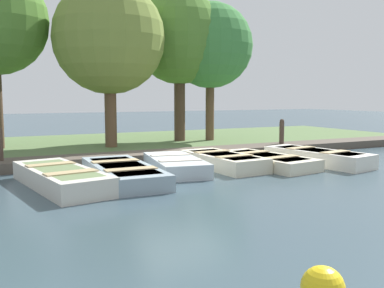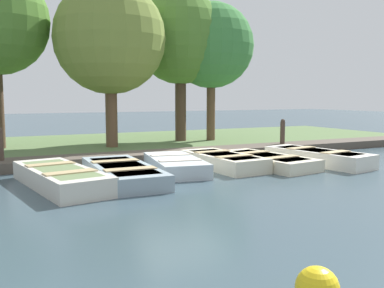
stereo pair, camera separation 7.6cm
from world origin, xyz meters
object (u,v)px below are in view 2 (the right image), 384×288
object	(u,v)px
rowboat_0	(60,177)
park_tree_left	(110,39)
rowboat_1	(122,172)
rowboat_2	(175,164)
rowboat_4	(265,160)
mooring_post_far	(282,135)
park_tree_center	(180,39)
park_tree_right	(211,46)
mooring_post_near	(0,149)
rowboat_3	(223,161)
rowboat_5	(317,157)
buoy	(317,288)

from	to	relation	value
rowboat_0	park_tree_left	distance (m)	6.71
rowboat_1	rowboat_2	bearing A→B (deg)	109.19
park_tree_left	rowboat_4	bearing A→B (deg)	30.99
mooring_post_far	park_tree_center	bearing A→B (deg)	-144.17
rowboat_0	park_tree_left	bearing A→B (deg)	144.12
rowboat_2	park_tree_right	distance (m)	7.24
rowboat_0	mooring_post_far	distance (m)	8.27
rowboat_0	mooring_post_near	distance (m)	2.90
rowboat_3	mooring_post_far	size ratio (longest dim) A/B	2.48
park_tree_left	rowboat_5	bearing A→B (deg)	40.77
park_tree_center	mooring_post_near	bearing A→B (deg)	-63.34
rowboat_3	park_tree_left	distance (m)	6.02
mooring_post_near	park_tree_left	xyz separation A→B (m)	(-2.40, 3.54, 3.22)
rowboat_3	rowboat_4	distance (m)	1.19
rowboat_2	rowboat_4	distance (m)	2.54
rowboat_2	park_tree_left	distance (m)	5.76
mooring_post_far	park_tree_left	world-z (taller)	park_tree_left
rowboat_0	rowboat_3	world-z (taller)	rowboat_0
rowboat_2	park_tree_center	xyz separation A→B (m)	(-5.35, 2.59, 3.86)
rowboat_2	park_tree_center	world-z (taller)	park_tree_center
rowboat_2	park_tree_right	world-z (taller)	park_tree_right
mooring_post_near	park_tree_right	xyz separation A→B (m)	(-2.95, 7.65, 3.25)
rowboat_0	buoy	xyz separation A→B (m)	(6.32, 1.21, -0.01)
rowboat_5	mooring_post_near	size ratio (longest dim) A/B	2.87
rowboat_4	park_tree_center	world-z (taller)	park_tree_center
rowboat_0	park_tree_right	xyz separation A→B (m)	(-5.64, 6.62, 3.60)
rowboat_4	rowboat_2	bearing A→B (deg)	-105.28
mooring_post_far	buoy	world-z (taller)	mooring_post_far
rowboat_0	rowboat_3	distance (m)	4.27
rowboat_0	rowboat_2	bearing A→B (deg)	92.21
rowboat_3	mooring_post_near	xyz separation A→B (m)	(-2.12, -5.27, 0.37)
rowboat_3	buoy	world-z (taller)	rowboat_3
rowboat_1	park_tree_left	xyz separation A→B (m)	(-4.97, 1.13, 3.60)
rowboat_5	park_tree_center	xyz separation A→B (m)	(-5.98, -1.46, 3.84)
rowboat_3	rowboat_5	bearing A→B (deg)	73.35
rowboat_1	mooring_post_far	bearing A→B (deg)	113.11
rowboat_3	rowboat_5	world-z (taller)	rowboat_5
mooring_post_far	rowboat_4	bearing A→B (deg)	-45.26
rowboat_3	rowboat_0	bearing A→B (deg)	-86.38
rowboat_1	mooring_post_near	size ratio (longest dim) A/B	2.99
park_tree_right	rowboat_4	bearing A→B (deg)	-12.90
rowboat_0	rowboat_1	size ratio (longest dim) A/B	1.02
rowboat_4	rowboat_1	bearing A→B (deg)	-95.73
park_tree_left	park_tree_center	world-z (taller)	park_tree_center
rowboat_3	park_tree_center	distance (m)	6.73
rowboat_0	park_tree_right	size ratio (longest dim) A/B	0.62
buoy	park_tree_left	world-z (taller)	park_tree_left
mooring_post_far	rowboat_3	bearing A→B (deg)	-59.41
rowboat_5	park_tree_center	distance (m)	7.26
rowboat_2	park_tree_left	size ratio (longest dim) A/B	0.49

